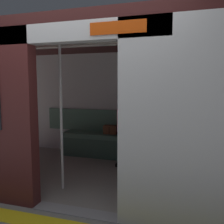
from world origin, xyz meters
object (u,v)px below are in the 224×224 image
grab_pole_far (128,117)px  bench_seat (123,141)px  handbag (110,130)px  book (152,136)px  train_car (103,84)px  grab_pole_door (61,115)px  person_seated (130,125)px

grab_pole_far → bench_seat: bearing=-73.2°
handbag → book: size_ratio=1.18×
train_car → bench_seat: size_ratio=2.55×
train_car → handbag: 1.36m
handbag → grab_pole_door: bearing=83.8°
grab_pole_door → handbag: bearing=-96.2°
train_car → book: train_car is taller
handbag → grab_pole_door: size_ratio=0.13×
train_car → grab_pole_far: bearing=134.3°
train_car → person_seated: 1.21m
bench_seat → grab_pole_door: bearing=74.1°
handbag → grab_pole_far: 1.76m
bench_seat → grab_pole_far: grab_pole_far is taller
book → train_car: bearing=61.2°
train_car → grab_pole_far: size_ratio=3.10×
person_seated → handbag: size_ratio=4.61×
person_seated → bench_seat: bearing=-19.4°
grab_pole_far → handbag: bearing=-64.8°
grab_pole_door → bench_seat: bearing=-105.9°
book → grab_pole_far: 1.63m
train_car → bench_seat: (-0.07, -0.96, -1.10)m
person_seated → handbag: 0.45m
bench_seat → book: (-0.54, -0.04, 0.12)m
bench_seat → person_seated: size_ratio=2.09×
person_seated → handbag: bearing=-13.0°
handbag → grab_pole_far: grab_pole_far is taller
book → grab_pole_door: bearing=61.4°
bench_seat → grab_pole_far: size_ratio=1.22×
bench_seat → person_seated: person_seated is taller
book → grab_pole_door: size_ratio=0.11×
train_car → grab_pole_door: train_car is taller
bench_seat → handbag: handbag is taller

